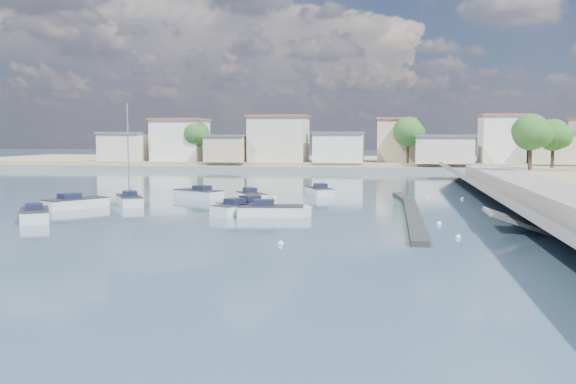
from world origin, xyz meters
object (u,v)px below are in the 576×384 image
object	(u,v)px
motorboat_d	(243,207)
sailboat	(129,200)
motorboat_b	(241,209)
motorboat_h	(274,212)
motorboat_f	(318,192)
motorboat_c	(196,194)
motorboat_a	(35,215)
motorboat_e	(79,203)
motorboat_g	(252,198)

from	to	relation	value
motorboat_d	sailboat	distance (m)	11.74
motorboat_d	sailboat	size ratio (longest dim) A/B	0.53
motorboat_b	motorboat_h	size ratio (longest dim) A/B	0.87
motorboat_f	motorboat_d	bearing A→B (deg)	-105.58
motorboat_d	motorboat_f	size ratio (longest dim) A/B	0.96
motorboat_c	motorboat_d	size ratio (longest dim) A/B	1.14
motorboat_a	motorboat_c	bearing A→B (deg)	69.73
motorboat_a	motorboat_c	size ratio (longest dim) A/B	0.94
motorboat_b	motorboat_d	distance (m)	1.33
motorboat_h	motorboat_e	bearing A→B (deg)	170.04
motorboat_b	sailboat	world-z (taller)	sailboat
motorboat_g	motorboat_h	distance (m)	10.78
motorboat_b	motorboat_e	xyz separation A→B (m)	(-14.47, 2.05, 0.00)
motorboat_b	motorboat_f	bearing A→B (deg)	76.15
motorboat_a	motorboat_g	xyz separation A→B (m)	(12.61, 14.94, 0.00)
motorboat_h	motorboat_f	bearing A→B (deg)	85.70
motorboat_b	motorboat_d	bearing A→B (deg)	97.07
motorboat_b	motorboat_g	distance (m)	9.15
motorboat_b	motorboat_f	world-z (taller)	same
motorboat_c	motorboat_g	size ratio (longest dim) A/B	1.24
motorboat_c	motorboat_b	bearing A→B (deg)	-58.17
motorboat_e	motorboat_a	bearing A→B (deg)	-84.80
motorboat_f	motorboat_h	world-z (taller)	same
motorboat_d	motorboat_e	bearing A→B (deg)	177.07
sailboat	motorboat_d	bearing A→B (deg)	-18.38
motorboat_b	sailboat	distance (m)	12.37
motorboat_e	motorboat_h	world-z (taller)	same
motorboat_a	motorboat_f	xyz separation A→B (m)	(17.82, 22.34, -0.00)
motorboat_b	motorboat_c	xyz separation A→B (m)	(-7.27, 11.71, 0.00)
motorboat_f	motorboat_g	size ratio (longest dim) A/B	1.14
motorboat_d	motorboat_g	world-z (taller)	same
motorboat_b	motorboat_a	bearing A→B (deg)	-156.93
motorboat_f	sailboat	distance (m)	19.17
motorboat_g	motorboat_h	world-z (taller)	same
motorboat_g	sailboat	distance (m)	10.94
motorboat_a	motorboat_d	distance (m)	15.37
motorboat_a	motorboat_b	world-z (taller)	same
motorboat_a	motorboat_f	distance (m)	28.58
sailboat	motorboat_a	bearing A→B (deg)	-102.70
motorboat_f	motorboat_h	xyz separation A→B (m)	(-1.31, -17.46, 0.00)
motorboat_g	motorboat_a	bearing A→B (deg)	-130.17
motorboat_d	motorboat_f	world-z (taller)	same
motorboat_c	motorboat_h	bearing A→B (deg)	-51.68
motorboat_d	sailboat	xyz separation A→B (m)	(-11.14, 3.70, 0.05)
motorboat_g	motorboat_h	xyz separation A→B (m)	(3.89, -10.05, -0.00)
motorboat_c	motorboat_e	world-z (taller)	same
motorboat_a	motorboat_f	bearing A→B (deg)	51.43
motorboat_e	motorboat_h	size ratio (longest dim) A/B	1.00
motorboat_d	motorboat_e	xyz separation A→B (m)	(-14.31, 0.73, 0.00)
motorboat_f	motorboat_a	bearing A→B (deg)	-128.57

